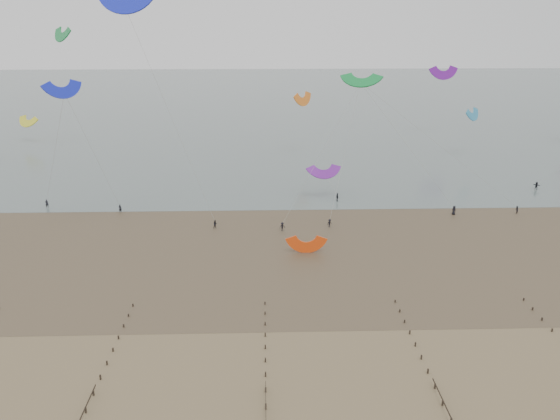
# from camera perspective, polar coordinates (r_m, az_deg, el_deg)

# --- Properties ---
(ground) EXTENTS (500.00, 500.00, 0.00)m
(ground) POSITION_cam_1_polar(r_m,az_deg,el_deg) (65.93, -5.14, -15.02)
(ground) COLOR brown
(ground) RESTS_ON ground
(sea_and_shore) EXTENTS (500.00, 665.00, 0.03)m
(sea_and_shore) POSITION_cam_1_polar(r_m,az_deg,el_deg) (96.41, -6.45, -3.24)
(sea_and_shore) COLOR #475654
(sea_and_shore) RESTS_ON ground
(kitesurfer_lead) EXTENTS (0.64, 0.45, 1.66)m
(kitesurfer_lead) POSITION_cam_1_polar(r_m,az_deg,el_deg) (113.82, -16.36, 0.16)
(kitesurfer_lead) COLOR black
(kitesurfer_lead) RESTS_ON ground
(kitesurfers) EXTENTS (107.63, 24.60, 1.85)m
(kitesurfers) POSITION_cam_1_polar(r_m,az_deg,el_deg) (111.10, 9.86, 0.22)
(kitesurfers) COLOR black
(kitesurfers) RESTS_ON ground
(grounded_kite) EXTENTS (5.87, 4.65, 3.15)m
(grounded_kite) POSITION_cam_1_polar(r_m,az_deg,el_deg) (91.40, 2.75, -4.47)
(grounded_kite) COLOR #FA470F
(grounded_kite) RESTS_ON ground
(kites_airborne) EXTENTS (220.85, 120.27, 42.90)m
(kites_airborne) POSITION_cam_1_polar(r_m,az_deg,el_deg) (140.15, -6.69, 12.64)
(kites_airborne) COLOR #1927DF
(kites_airborne) RESTS_ON ground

